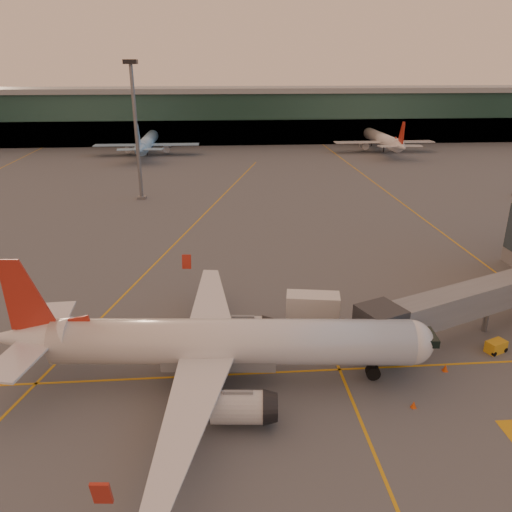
{
  "coord_description": "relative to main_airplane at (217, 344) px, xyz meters",
  "views": [
    {
      "loc": [
        -5.21,
        -31.24,
        24.91
      ],
      "look_at": [
        -1.1,
        20.07,
        5.0
      ],
      "focal_mm": 35.0,
      "sensor_mm": 36.0,
      "label": 1
    }
  ],
  "objects": [
    {
      "name": "ground",
      "position": [
        5.57,
        -4.29,
        -3.54
      ],
      "size": [
        600.0,
        600.0,
        0.0
      ],
      "primitive_type": "plane",
      "color": "#4C4F54",
      "rests_on": "ground"
    },
    {
      "name": "taxi_markings",
      "position": [
        -1.75,
        40.2,
        -3.54
      ],
      "size": [
        100.12,
        173.0,
        0.01
      ],
      "color": "orange",
      "rests_on": "ground"
    },
    {
      "name": "terminal",
      "position": [
        5.57,
        137.5,
        5.22
      ],
      "size": [
        400.0,
        20.0,
        17.6
      ],
      "color": "#19382D",
      "rests_on": "ground"
    },
    {
      "name": "mast_west_near",
      "position": [
        -14.43,
        61.71,
        11.32
      ],
      "size": [
        2.4,
        2.4,
        25.6
      ],
      "color": "slate",
      "rests_on": "ground"
    },
    {
      "name": "distant_aircraft_row",
      "position": [
        -15.43,
        113.71,
        -3.54
      ],
      "size": [
        290.0,
        34.0,
        13.0
      ],
      "color": "#89BAE6",
      "rests_on": "ground"
    },
    {
      "name": "main_airplane",
      "position": [
        0.0,
        0.0,
        0.0
      ],
      "size": [
        36.15,
        32.62,
        10.9
      ],
      "rotation": [
        0.0,
        0.0,
        -0.09
      ],
      "color": "silver",
      "rests_on": "ground"
    },
    {
      "name": "jet_bridge",
      "position": [
        27.86,
        6.83,
        0.27
      ],
      "size": [
        29.99,
        14.83,
        5.54
      ],
      "color": "slate",
      "rests_on": "ground"
    },
    {
      "name": "catering_truck",
      "position": [
        9.45,
        7.56,
        -1.27
      ],
      "size": [
        5.45,
        3.12,
        3.99
      ],
      "rotation": [
        0.0,
        0.0,
        -0.17
      ],
      "color": "red",
      "rests_on": "ground"
    },
    {
      "name": "gpu_cart",
      "position": [
        25.62,
        2.39,
        -3.0
      ],
      "size": [
        2.18,
        1.78,
        1.11
      ],
      "rotation": [
        0.0,
        0.0,
        0.4
      ],
      "color": "gold",
      "rests_on": "ground"
    },
    {
      "name": "cone_nose",
      "position": [
        19.65,
        -0.23,
        -3.23
      ],
      "size": [
        0.5,
        0.5,
        0.64
      ],
      "color": "#DB490B",
      "rests_on": "ground"
    },
    {
      "name": "cone_wing_left",
      "position": [
        -0.76,
        16.9,
        -3.25
      ],
      "size": [
        0.47,
        0.47,
        0.6
      ],
      "color": "#DB490B",
      "rests_on": "ground"
    },
    {
      "name": "cone_fwd",
      "position": [
        15.08,
        -4.8,
        -3.27
      ],
      "size": [
        0.45,
        0.45,
        0.57
      ],
      "color": "#DB490B",
      "rests_on": "ground"
    }
  ]
}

